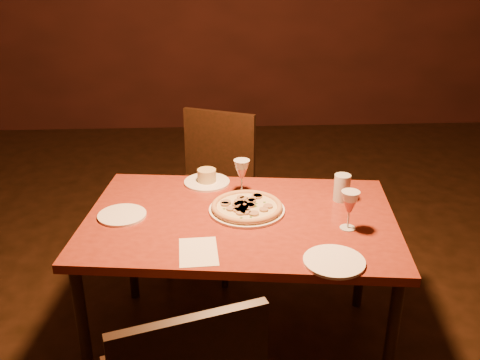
{
  "coord_description": "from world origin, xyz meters",
  "views": [
    {
      "loc": [
        -0.06,
        -1.73,
        1.7
      ],
      "look_at": [
        0.05,
        0.27,
        0.82
      ],
      "focal_mm": 40.0,
      "sensor_mm": 36.0,
      "label": 1
    }
  ],
  "objects": [
    {
      "name": "ramekin_saucer",
      "position": [
        -0.09,
        0.57,
        0.7
      ],
      "size": [
        0.21,
        0.21,
        0.07
      ],
      "color": "white",
      "rests_on": "dining_table"
    },
    {
      "name": "water_tumbler",
      "position": [
        0.49,
        0.35,
        0.74
      ],
      "size": [
        0.07,
        0.07,
        0.12
      ],
      "primitive_type": "cylinder",
      "color": "silver",
      "rests_on": "dining_table"
    },
    {
      "name": "menu_card",
      "position": [
        -0.12,
        -0.05,
        0.68
      ],
      "size": [
        0.15,
        0.21,
        0.0
      ],
      "primitive_type": "cube",
      "rotation": [
        0.0,
        0.0,
        0.06
      ],
      "color": "white",
      "rests_on": "dining_table"
    },
    {
      "name": "pizza_plate",
      "position": [
        0.07,
        0.27,
        0.7
      ],
      "size": [
        0.32,
        0.32,
        0.03
      ],
      "color": "white",
      "rests_on": "dining_table"
    },
    {
      "name": "side_plate_near",
      "position": [
        0.35,
        -0.15,
        0.69
      ],
      "size": [
        0.22,
        0.22,
        0.01
      ],
      "primitive_type": "cylinder",
      "color": "white",
      "rests_on": "dining_table"
    },
    {
      "name": "dining_table",
      "position": [
        0.04,
        0.22,
        0.62
      ],
      "size": [
        1.35,
        0.96,
        0.68
      ],
      "rotation": [
        0.0,
        0.0,
        -0.12
      ],
      "color": "maroon",
      "rests_on": "floor"
    },
    {
      "name": "chair_far",
      "position": [
        -0.08,
        0.99,
        0.49
      ],
      "size": [
        0.55,
        0.55,
        0.87
      ],
      "rotation": [
        0.0,
        0.0,
        -0.4
      ],
      "color": "black",
      "rests_on": "floor"
    },
    {
      "name": "wine_glass_right",
      "position": [
        0.46,
        0.1,
        0.76
      ],
      "size": [
        0.07,
        0.07,
        0.16
      ],
      "primitive_type": null,
      "color": "#C15450",
      "rests_on": "dining_table"
    },
    {
      "name": "wine_glass_far",
      "position": [
        0.06,
        0.45,
        0.76
      ],
      "size": [
        0.07,
        0.07,
        0.16
      ],
      "primitive_type": null,
      "color": "#C15450",
      "rests_on": "dining_table"
    },
    {
      "name": "side_plate_left",
      "position": [
        -0.44,
        0.25,
        0.68
      ],
      "size": [
        0.2,
        0.2,
        0.01
      ],
      "primitive_type": "cylinder",
      "color": "white",
      "rests_on": "dining_table"
    }
  ]
}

